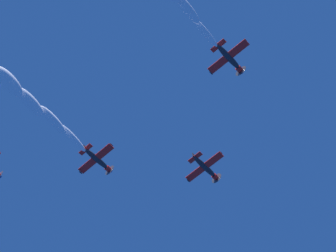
% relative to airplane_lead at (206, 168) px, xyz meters
% --- Properties ---
extents(airplane_lead, '(7.01, 7.71, 2.66)m').
position_rel_airplane_lead_xyz_m(airplane_lead, '(0.00, 0.00, 0.00)').
color(airplane_lead, '#232328').
extents(airplane_left_wingman, '(7.01, 7.71, 2.60)m').
position_rel_airplane_lead_xyz_m(airplane_left_wingman, '(7.15, -17.92, 1.42)').
color(airplane_left_wingman, '#232328').
extents(airplane_right_wingman, '(7.03, 7.68, 2.75)m').
position_rel_airplane_lead_xyz_m(airplane_right_wingman, '(17.64, 9.63, -0.49)').
color(airplane_right_wingman, '#232328').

